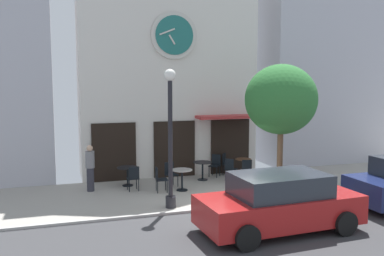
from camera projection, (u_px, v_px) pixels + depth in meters
The scene contains 18 objects.
ground_plane at pixel (241, 212), 13.03m from camera, with size 29.50×10.36×0.13m.
clock_building at pixel (167, 26), 17.97m from camera, with size 7.39×3.29×12.06m.
neighbor_building_right at pixel (322, 38), 20.89m from camera, with size 6.31×3.09×11.99m.
street_lamp at pixel (170, 138), 13.17m from camera, with size 0.36×0.36×4.31m.
street_tree at pixel (281, 100), 14.44m from camera, with size 2.50×2.25×4.51m.
cafe_table_leftmost at pixel (128, 172), 16.08m from camera, with size 0.79×0.79×0.72m.
cafe_table_near_curb at pixel (182, 175), 15.40m from camera, with size 0.74×0.74×0.77m.
cafe_table_rightmost at pixel (203, 167), 17.01m from camera, with size 0.75×0.75×0.73m.
cafe_table_center_left at pixel (243, 165), 17.50m from camera, with size 0.65×0.65×0.76m.
cafe_chair_facing_street at pixel (246, 169), 16.65m from camera, with size 0.49×0.49×0.90m.
cafe_chair_corner at pixel (170, 172), 16.07m from camera, with size 0.49×0.49×0.90m.
cafe_chair_under_awning at pixel (133, 177), 15.34m from camera, with size 0.42×0.42×0.90m.
cafe_chair_left_end at pixel (226, 162), 17.96m from camera, with size 0.56×0.56×0.90m.
cafe_chair_by_entrance at pixel (230, 168), 16.87m from camera, with size 0.56×0.56×0.90m.
cafe_chair_outer at pixel (215, 164), 17.68m from camera, with size 0.57×0.57×0.90m.
cafe_chair_mid_row at pixel (159, 177), 15.19m from camera, with size 0.43×0.43×0.90m.
pedestrian_grey at pixel (90, 167), 15.29m from camera, with size 0.42×0.42×1.67m.
parked_car_red at pixel (279, 203), 11.28m from camera, with size 4.39×2.20×1.55m.
Camera 1 is at (-5.26, -11.95, 4.02)m, focal length 40.04 mm.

